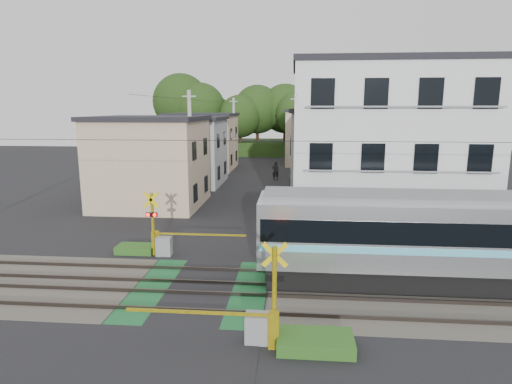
# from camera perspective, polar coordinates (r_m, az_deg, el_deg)

# --- Properties ---
(ground) EXTENTS (120.00, 120.00, 0.00)m
(ground) POSITION_cam_1_polar(r_m,az_deg,el_deg) (16.99, -7.43, -12.68)
(ground) COLOR black
(track_bed) EXTENTS (120.00, 120.00, 0.14)m
(track_bed) POSITION_cam_1_polar(r_m,az_deg,el_deg) (16.97, -7.43, -12.57)
(track_bed) COLOR #47423A
(track_bed) RESTS_ON ground
(crossing_signal_near) EXTENTS (4.74, 0.65, 3.09)m
(crossing_signal_near) POSITION_cam_1_polar(r_m,az_deg,el_deg) (13.06, 0.52, -16.80)
(crossing_signal_near) COLOR yellow
(crossing_signal_near) RESTS_ON ground
(crossing_signal_far) EXTENTS (4.74, 0.65, 3.09)m
(crossing_signal_far) POSITION_cam_1_polar(r_m,az_deg,el_deg) (20.69, -12.35, -6.35)
(crossing_signal_far) COLOR yellow
(crossing_signal_far) RESTS_ON ground
(apartment_block) EXTENTS (10.20, 8.36, 9.30)m
(apartment_block) POSITION_cam_1_polar(r_m,az_deg,el_deg) (25.25, 16.55, 5.71)
(apartment_block) COLOR silver
(apartment_block) RESTS_ON ground
(houses_row) EXTENTS (22.07, 31.35, 6.80)m
(houses_row) POSITION_cam_1_polar(r_m,az_deg,el_deg) (41.36, 0.53, 6.13)
(houses_row) COLOR tan
(houses_row) RESTS_ON ground
(tree_hill) EXTENTS (40.00, 12.06, 11.98)m
(tree_hill) POSITION_cam_1_polar(r_m,az_deg,el_deg) (64.12, 1.71, 10.12)
(tree_hill) COLOR #213B13
(tree_hill) RESTS_ON ground
(catenary) EXTENTS (60.00, 5.04, 7.00)m
(catenary) POSITION_cam_1_polar(r_m,az_deg,el_deg) (15.72, 14.13, -0.72)
(catenary) COLOR #2D2D33
(catenary) RESTS_ON ground
(utility_poles) EXTENTS (7.90, 42.00, 8.00)m
(utility_poles) POSITION_cam_1_polar(r_m,az_deg,el_deg) (38.54, -1.76, 7.01)
(utility_poles) COLOR #A5A5A0
(utility_poles) RESTS_ON ground
(pedestrian) EXTENTS (0.70, 0.49, 1.85)m
(pedestrian) POSITION_cam_1_polar(r_m,az_deg,el_deg) (41.13, 2.62, 2.84)
(pedestrian) COLOR black
(pedestrian) RESTS_ON ground
(weed_patches) EXTENTS (10.25, 8.80, 0.40)m
(weed_patches) POSITION_cam_1_polar(r_m,az_deg,el_deg) (16.56, -1.42, -12.54)
(weed_patches) COLOR #2D5E1E
(weed_patches) RESTS_ON ground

